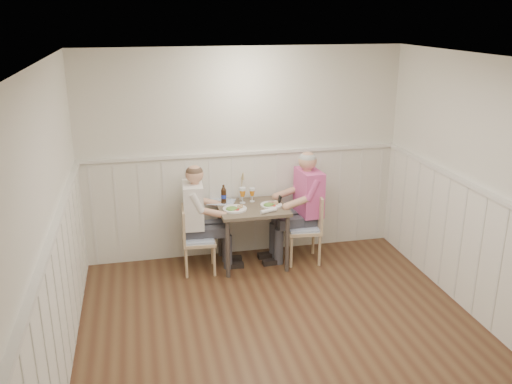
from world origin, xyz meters
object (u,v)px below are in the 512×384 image
(chair_left, at_px, (195,237))
(diner_cream, at_px, (197,225))
(man_in_pink, at_px, (305,213))
(chair_right, at_px, (307,225))
(beer_bottle, at_px, (224,195))
(dining_table, at_px, (252,215))
(grass_vase, at_px, (241,187))

(chair_left, relative_size, diner_cream, 0.62)
(chair_left, height_order, diner_cream, diner_cream)
(man_in_pink, bearing_deg, diner_cream, -179.97)
(chair_right, distance_m, beer_bottle, 1.10)
(diner_cream, distance_m, beer_bottle, 0.48)
(dining_table, distance_m, man_in_pink, 0.69)
(chair_left, distance_m, beer_bottle, 0.62)
(dining_table, distance_m, chair_right, 0.71)
(dining_table, distance_m, beer_bottle, 0.43)
(dining_table, relative_size, diner_cream, 0.62)
(man_in_pink, distance_m, diner_cream, 1.35)
(chair_right, height_order, diner_cream, diner_cream)
(chair_right, relative_size, beer_bottle, 3.66)
(diner_cream, relative_size, grass_vase, 3.53)
(grass_vase, bearing_deg, dining_table, -72.35)
(dining_table, xyz_separation_m, chair_left, (-0.71, -0.06, -0.20))
(chair_left, distance_m, grass_vase, 0.85)
(chair_left, relative_size, beer_bottle, 3.41)
(man_in_pink, relative_size, diner_cream, 1.07)
(dining_table, bearing_deg, chair_left, -175.40)
(dining_table, relative_size, grass_vase, 2.19)
(dining_table, xyz_separation_m, diner_cream, (-0.66, 0.05, -0.09))
(beer_bottle, bearing_deg, man_in_pink, -7.65)
(chair_right, distance_m, grass_vase, 0.95)
(chair_left, height_order, man_in_pink, man_in_pink)
(dining_table, height_order, diner_cream, diner_cream)
(dining_table, bearing_deg, grass_vase, 107.65)
(chair_right, xyz_separation_m, chair_left, (-1.40, 0.00, -0.03))
(man_in_pink, xyz_separation_m, diner_cream, (-1.35, -0.00, -0.04))
(beer_bottle, bearing_deg, chair_right, -13.74)
(man_in_pink, xyz_separation_m, beer_bottle, (-1.00, 0.13, 0.27))
(dining_table, height_order, chair_left, chair_left)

